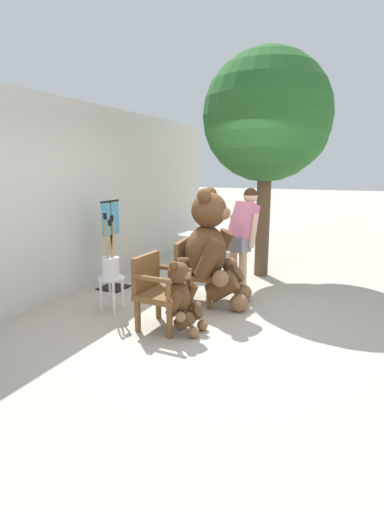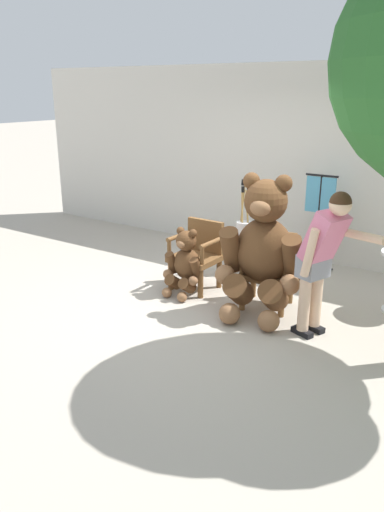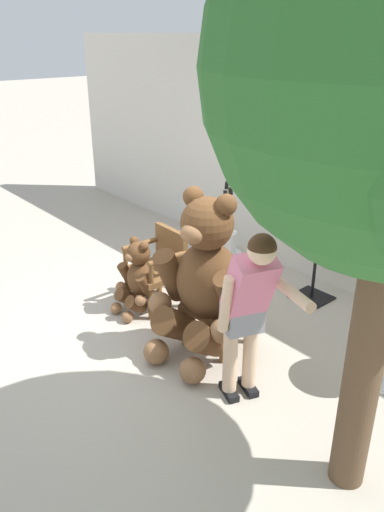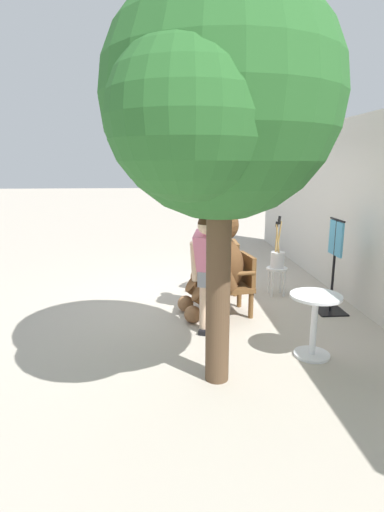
# 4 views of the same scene
# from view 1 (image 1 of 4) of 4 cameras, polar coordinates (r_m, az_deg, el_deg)

# --- Properties ---
(ground_plane) EXTENTS (60.00, 60.00, 0.00)m
(ground_plane) POSITION_cam_1_polar(r_m,az_deg,el_deg) (5.06, 2.92, -8.88)
(ground_plane) COLOR #B2A899
(back_wall) EXTENTS (10.00, 0.16, 2.80)m
(back_wall) POSITION_cam_1_polar(r_m,az_deg,el_deg) (6.02, -18.93, 7.64)
(back_wall) COLOR beige
(back_wall) RESTS_ON ground
(wooden_chair_left) EXTENTS (0.58, 0.54, 0.86)m
(wooden_chair_left) POSITION_cam_1_polar(r_m,az_deg,el_deg) (4.67, -4.78, -4.75)
(wooden_chair_left) COLOR brown
(wooden_chair_left) RESTS_ON ground
(wooden_chair_right) EXTENTS (0.64, 0.60, 0.86)m
(wooden_chair_right) POSITION_cam_1_polar(r_m,az_deg,el_deg) (5.52, 0.19, -1.96)
(wooden_chair_right) COLOR brown
(wooden_chair_right) RESTS_ON ground
(teddy_bear_large) EXTENTS (0.98, 0.97, 1.59)m
(teddy_bear_large) POSITION_cam_1_polar(r_m,az_deg,el_deg) (5.37, 2.88, 1.07)
(teddy_bear_large) COLOR brown
(teddy_bear_large) RESTS_ON ground
(teddy_bear_small) EXTENTS (0.51, 0.48, 0.85)m
(teddy_bear_small) POSITION_cam_1_polar(r_m,az_deg,el_deg) (4.55, -1.61, -5.80)
(teddy_bear_small) COLOR brown
(teddy_bear_small) RESTS_ON ground
(person_visitor) EXTENTS (0.84, 0.48, 1.55)m
(person_visitor) POSITION_cam_1_polar(r_m,az_deg,el_deg) (5.97, 7.29, 3.51)
(person_visitor) COLOR black
(person_visitor) RESTS_ON ground
(white_stool) EXTENTS (0.34, 0.34, 0.46)m
(white_stool) POSITION_cam_1_polar(r_m,az_deg,el_deg) (5.30, -11.43, -4.03)
(white_stool) COLOR white
(white_stool) RESTS_ON ground
(brush_bucket) EXTENTS (0.22, 0.22, 0.84)m
(brush_bucket) POSITION_cam_1_polar(r_m,az_deg,el_deg) (5.23, -11.55, -1.14)
(brush_bucket) COLOR white
(brush_bucket) RESTS_ON white_stool
(round_side_table) EXTENTS (0.56, 0.56, 0.72)m
(round_side_table) POSITION_cam_1_polar(r_m,az_deg,el_deg) (6.99, 0.06, 1.04)
(round_side_table) COLOR silver
(round_side_table) RESTS_ON ground
(patio_tree) EXTENTS (2.18, 2.08, 3.69)m
(patio_tree) POSITION_cam_1_polar(r_m,az_deg,el_deg) (6.97, 11.27, 18.50)
(patio_tree) COLOR brown
(patio_tree) RESTS_ON ground
(clothing_display_stand) EXTENTS (0.44, 0.40, 1.36)m
(clothing_display_stand) POSITION_cam_1_polar(r_m,az_deg,el_deg) (6.20, -11.41, 1.85)
(clothing_display_stand) COLOR black
(clothing_display_stand) RESTS_ON ground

